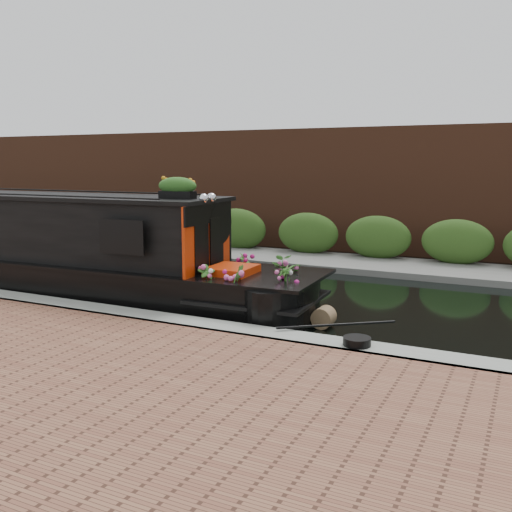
% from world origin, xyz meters
% --- Properties ---
extents(ground, '(80.00, 80.00, 0.00)m').
position_xyz_m(ground, '(0.00, 0.00, 0.00)').
color(ground, black).
rests_on(ground, ground).
extents(near_bank_coping, '(40.00, 0.60, 0.50)m').
position_xyz_m(near_bank_coping, '(0.00, -3.30, 0.00)').
color(near_bank_coping, gray).
rests_on(near_bank_coping, ground).
extents(far_bank_path, '(40.00, 2.40, 0.34)m').
position_xyz_m(far_bank_path, '(0.00, 4.20, 0.00)').
color(far_bank_path, '#63635F').
rests_on(far_bank_path, ground).
extents(far_hedge, '(40.00, 1.10, 2.80)m').
position_xyz_m(far_hedge, '(0.00, 5.10, 0.00)').
color(far_hedge, '#2E501A').
rests_on(far_hedge, ground).
extents(far_brick_wall, '(40.00, 1.00, 8.00)m').
position_xyz_m(far_brick_wall, '(0.00, 7.20, 0.00)').
color(far_brick_wall, '#562E1D').
rests_on(far_brick_wall, ground).
extents(narrowboat, '(12.16, 2.59, 2.84)m').
position_xyz_m(narrowboat, '(-3.36, -1.85, 0.84)').
color(narrowboat, black).
rests_on(narrowboat, ground).
extents(rope_fender, '(0.37, 0.35, 0.37)m').
position_xyz_m(rope_fender, '(3.14, -1.85, 0.19)').
color(rope_fender, brown).
rests_on(rope_fender, ground).
extents(coiled_mooring_rope, '(0.41, 0.41, 0.12)m').
position_xyz_m(coiled_mooring_rope, '(4.16, -3.31, 0.31)').
color(coiled_mooring_rope, black).
rests_on(coiled_mooring_rope, near_bank_coping).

